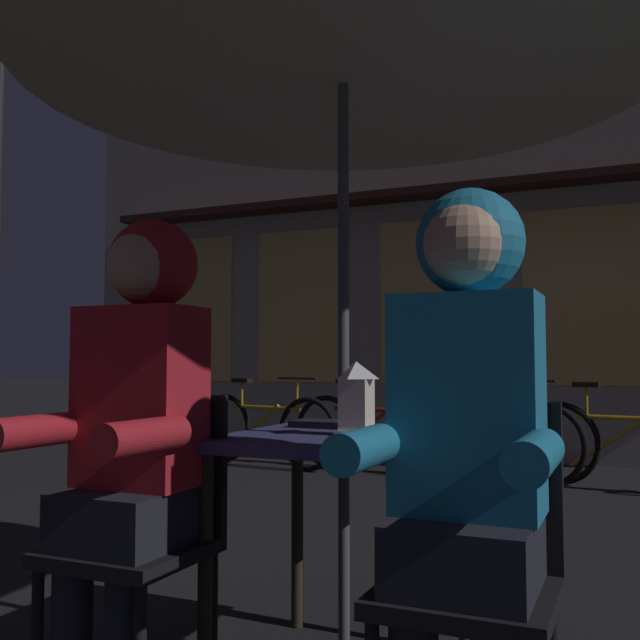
# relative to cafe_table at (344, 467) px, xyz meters

# --- Properties ---
(cafe_table) EXTENTS (0.72, 0.72, 0.74)m
(cafe_table) POSITION_rel_cafe_table_xyz_m (0.00, 0.00, 0.00)
(cafe_table) COLOR navy
(cafe_table) RESTS_ON ground_plane
(patio_umbrella) EXTENTS (2.10, 2.10, 2.31)m
(patio_umbrella) POSITION_rel_cafe_table_xyz_m (0.00, 0.00, 1.42)
(patio_umbrella) COLOR #4C4C51
(patio_umbrella) RESTS_ON ground_plane
(lantern) EXTENTS (0.11, 0.11, 0.23)m
(lantern) POSITION_rel_cafe_table_xyz_m (0.04, -0.00, 0.22)
(lantern) COLOR white
(lantern) RESTS_ON cafe_table
(chair_left) EXTENTS (0.40, 0.40, 0.87)m
(chair_left) POSITION_rel_cafe_table_xyz_m (-0.48, -0.37, -0.15)
(chair_left) COLOR black
(chair_left) RESTS_ON ground_plane
(chair_right) EXTENTS (0.40, 0.40, 0.87)m
(chair_right) POSITION_rel_cafe_table_xyz_m (0.48, -0.37, -0.15)
(chair_right) COLOR black
(chair_right) RESTS_ON ground_plane
(person_left_hooded) EXTENTS (0.45, 0.56, 1.40)m
(person_left_hooded) POSITION_rel_cafe_table_xyz_m (-0.48, -0.43, 0.21)
(person_left_hooded) COLOR black
(person_left_hooded) RESTS_ON ground_plane
(person_right_hooded) EXTENTS (0.45, 0.56, 1.40)m
(person_right_hooded) POSITION_rel_cafe_table_xyz_m (0.48, -0.43, 0.21)
(person_right_hooded) COLOR black
(person_right_hooded) RESTS_ON ground_plane
(shopfront_building) EXTENTS (10.00, 0.93, 6.20)m
(shopfront_building) POSITION_rel_cafe_table_xyz_m (-0.33, 5.40, 2.45)
(shopfront_building) COLOR #9E9389
(shopfront_building) RESTS_ON ground_plane
(bicycle_nearest) EXTENTS (1.65, 0.41, 0.84)m
(bicycle_nearest) POSITION_rel_cafe_table_xyz_m (-2.35, 3.85, -0.29)
(bicycle_nearest) COLOR black
(bicycle_nearest) RESTS_ON ground_plane
(bicycle_second) EXTENTS (1.67, 0.28, 0.84)m
(bicycle_second) POSITION_rel_cafe_table_xyz_m (-1.31, 4.00, -0.29)
(bicycle_second) COLOR black
(bicycle_second) RESTS_ON ground_plane
(bicycle_third) EXTENTS (1.65, 0.40, 0.84)m
(bicycle_third) POSITION_rel_cafe_table_xyz_m (-0.31, 3.80, -0.29)
(bicycle_third) COLOR black
(bicycle_third) RESTS_ON ground_plane
(bicycle_fourth) EXTENTS (1.67, 0.30, 0.84)m
(bicycle_fourth) POSITION_rel_cafe_table_xyz_m (0.77, 3.82, -0.29)
(bicycle_fourth) COLOR black
(bicycle_fourth) RESTS_ON ground_plane
(book) EXTENTS (0.20, 0.15, 0.02)m
(book) POSITION_rel_cafe_table_xyz_m (-0.17, 0.21, 0.11)
(book) COLOR black
(book) RESTS_ON cafe_table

